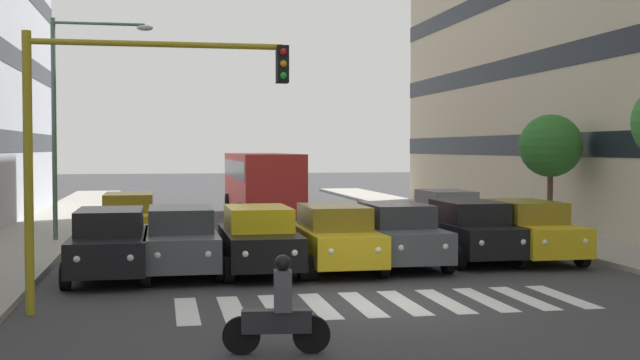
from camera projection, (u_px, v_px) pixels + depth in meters
name	position (u px, v px, depth m)	size (l,w,h in m)	color
ground_plane	(383.00, 303.00, 16.95)	(180.00, 180.00, 0.00)	#38383A
crosswalk_markings	(383.00, 303.00, 16.95)	(8.55, 2.80, 0.01)	silver
car_0	(527.00, 230.00, 23.37)	(2.02, 4.44, 1.72)	gold
car_1	(470.00, 231.00, 23.22)	(2.02, 4.44, 1.72)	black
car_2	(397.00, 234.00, 22.22)	(2.02, 4.44, 1.72)	#474C51
car_3	(335.00, 237.00, 21.51)	(2.02, 4.44, 1.72)	gold
car_4	(259.00, 239.00, 21.03)	(2.02, 4.44, 1.72)	black
car_5	(181.00, 240.00, 20.81)	(2.02, 4.44, 1.72)	#474C51
car_6	(110.00, 243.00, 20.16)	(2.02, 4.44, 1.72)	black
car_row2_0	(447.00, 214.00, 29.20)	(2.02, 4.44, 1.72)	#B2B7BC
car_row2_1	(129.00, 218.00, 27.37)	(2.02, 4.44, 1.72)	gold
bus_behind_traffic	(261.00, 178.00, 37.27)	(2.78, 10.50, 3.00)	red
motorcycle_with_rider	(279.00, 313.00, 12.76)	(1.70, 0.40, 1.57)	black
traffic_light_gantry	(109.00, 122.00, 15.94)	(5.18, 0.36, 5.50)	#AD991E
street_lamp_right	(71.00, 104.00, 27.42)	(3.37, 0.28, 7.46)	#4C6B56
street_tree_1	(551.00, 146.00, 28.87)	(2.23, 2.23, 4.30)	#513823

